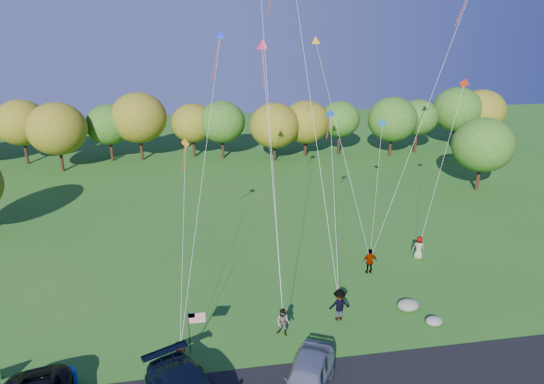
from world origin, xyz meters
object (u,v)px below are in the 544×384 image
Objects in this scene: minivan_silver at (308,379)px; flyer_a at (180,356)px; trash_barrel at (71,377)px; flyer_b at (283,322)px; flyer_c at (339,305)px; flyer_d at (370,261)px; flyer_e at (419,248)px.

minivan_silver reaches higher than flyer_a.
trash_barrel is (-5.14, -0.15, -0.39)m from flyer_a.
flyer_b is 10.88m from trash_barrel.
flyer_a is at bearing 16.07° from flyer_c.
flyer_a is 5.15m from trash_barrel.
minivan_silver is 3.07× the size of flyer_a.
flyer_d reaches higher than trash_barrel.
flyer_a is 1.97× the size of trash_barrel.
flyer_a is 14.88m from flyer_d.
flyer_e is at bearing -1.65° from flyer_a.
flyer_b is (5.53, 1.93, 0.00)m from flyer_a.
flyer_d is 1.03× the size of flyer_e.
trash_barrel is at bearing -135.48° from flyer_b.
flyer_e is at bearing 22.97° from trash_barrel.
flyer_e is at bearing 66.03° from flyer_b.
flyer_c reaches higher than flyer_b.
flyer_c is at bearing -12.61° from flyer_a.
flyer_c is at bearing 48.33° from flyer_b.
flyer_a is at bearing 49.11° from flyer_e.
flyer_c is 2.36× the size of trash_barrel.
flyer_c is at bearing 86.23° from minivan_silver.
flyer_a is at bearing 1.68° from trash_barrel.
flyer_c is 6.16m from flyer_d.
minivan_silver reaches higher than flyer_b.
flyer_a is at bearing -127.27° from flyer_b.
flyer_b is at bearing 119.30° from minivan_silver.
flyer_d is 4.49m from flyer_e.
flyer_d is at bearing 82.90° from minivan_silver.
trash_barrel is at bearing -167.01° from minivan_silver.
flyer_d is at bearing 39.08° from flyer_e.
minivan_silver is at bearing -13.21° from trash_barrel.
flyer_d is at bearing 24.00° from trash_barrel.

